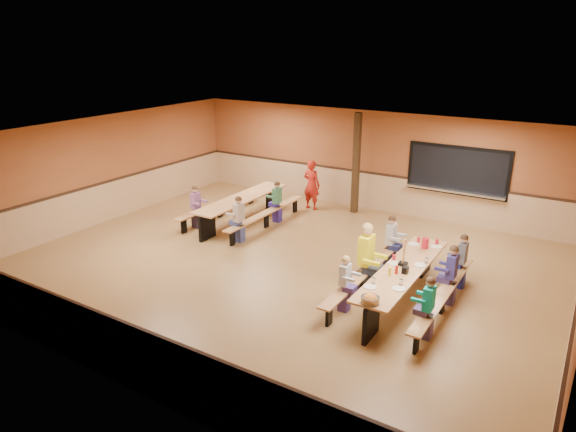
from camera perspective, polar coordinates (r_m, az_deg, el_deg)
The scene contains 23 objects.
ground at distance 12.04m, azimuth -0.61°, elevation -5.45°, with size 12.00×12.00×0.00m, color brown.
room_envelope at distance 11.77m, azimuth -0.63°, elevation -2.40°, with size 12.04×10.04×3.02m.
kitchen_pass_through at distance 15.00m, azimuth 18.29°, elevation 4.60°, with size 2.78×0.28×1.38m.
structural_post at distance 15.34m, azimuth 7.58°, elevation 5.77°, with size 0.18×0.18×3.00m, color black.
cafeteria_table_main at distance 10.48m, azimuth 12.61°, elevation -6.73°, with size 1.91×3.70×0.74m.
cafeteria_table_second at distance 14.67m, azimuth -5.11°, elevation 1.28°, with size 1.91×3.70×0.74m.
seated_child_white_left at distance 9.96m, azimuth 6.34°, elevation -7.51°, with size 0.33×0.27×1.13m, color silver, non-canonical shape.
seated_adult_yellow at distance 10.70m, azimuth 8.64°, elevation -4.65°, with size 0.50×0.41×1.47m, color yellow, non-canonical shape.
seated_child_grey_left at distance 11.98m, azimuth 11.34°, elevation -2.81°, with size 0.37×0.31×1.22m, color #B2B2B2, non-canonical shape.
seated_child_teal_right at distance 9.37m, azimuth 15.30°, elevation -9.86°, with size 0.35×0.28×1.17m, color #0FA596, non-canonical shape.
seated_child_navy_right at distance 10.64m, azimuth 17.67°, elevation -6.28°, with size 0.38×0.31×1.22m, color navy, non-canonical shape.
seated_child_char_right at distance 11.39m, azimuth 18.73°, elevation -4.80°, with size 0.35×0.29×1.18m, color #4C4F56, non-canonical shape.
seated_child_purple_sec at distance 14.40m, azimuth -10.19°, elevation 0.97°, with size 0.36×0.29×1.18m, color #7F4D79, non-canonical shape.
seated_child_green_sec at distance 14.63m, azimuth -1.21°, elevation 1.56°, with size 0.35×0.29×1.18m, color #387652, non-canonical shape.
seated_child_tan_sec at distance 13.23m, azimuth -5.46°, elevation -0.40°, with size 0.37×0.30×1.21m, color #A79586, non-canonical shape.
standing_woman at distance 15.72m, azimuth 2.64°, elevation 3.49°, with size 0.56×0.37×1.54m, color #AA1C13.
punch_pitcher at distance 11.41m, azimuth 14.98°, elevation -2.94°, with size 0.16×0.16×0.22m, color red.
chip_bowl at distance 8.96m, azimuth 9.12°, elevation -9.10°, with size 0.32×0.32×0.15m, color orange, non-canonical shape.
napkin_dispenser at distance 10.16m, azimuth 12.90°, elevation -5.87°, with size 0.10×0.14×0.13m, color black.
condiment_mustard at distance 9.98m, azimuth 11.23°, elevation -6.09°, with size 0.06×0.06×0.17m, color yellow.
condiment_ketchup at distance 10.08m, azimuth 11.96°, elevation -5.87°, with size 0.06×0.06×0.17m, color #B2140F.
table_paddle at distance 10.45m, azimuth 12.69°, elevation -4.68°, with size 0.16×0.16×0.56m.
place_settings at distance 10.37m, azimuth 12.72°, elevation -5.39°, with size 0.65×3.30×0.11m, color beige, non-canonical shape.
Camera 1 is at (5.86, -9.24, 5.03)m, focal length 32.00 mm.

